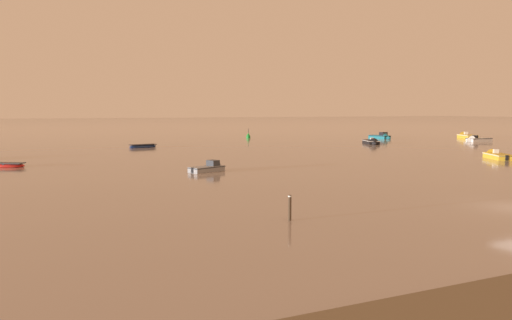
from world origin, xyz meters
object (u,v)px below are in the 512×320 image
motorboat_moored_0 (466,137)px  channel_buoy (248,136)px  mooring_post_near (290,208)px  rowboat_moored_3 (7,165)px  motorboat_moored_6 (372,143)px  motorboat_moored_10 (212,169)px  motorboat_moored_4 (495,156)px  motorboat_moored_1 (382,137)px  rowboat_moored_0 (143,146)px  motorboat_moored_5 (476,140)px

motorboat_moored_0 → channel_buoy: size_ratio=3.07×
channel_buoy → mooring_post_near: 82.67m
rowboat_moored_3 → motorboat_moored_6: bearing=41.5°
motorboat_moored_6 → motorboat_moored_10: bearing=-36.4°
motorboat_moored_4 → rowboat_moored_3: size_ratio=1.36×
motorboat_moored_0 → motorboat_moored_1: size_ratio=1.21×
rowboat_moored_0 → motorboat_moored_1: motorboat_moored_1 is taller
motorboat_moored_5 → motorboat_moored_6: size_ratio=1.01×
motorboat_moored_0 → motorboat_moored_6: 32.21m
rowboat_moored_0 → motorboat_moored_0: motorboat_moored_0 is taller
rowboat_moored_3 → mooring_post_near: bearing=-36.8°
motorboat_moored_5 → rowboat_moored_3: size_ratio=1.38×
motorboat_moored_1 → motorboat_moored_4: motorboat_moored_1 is taller
motorboat_moored_5 → motorboat_moored_10: 67.77m
motorboat_moored_0 → channel_buoy: (-44.48, 20.32, 0.14)m
motorboat_moored_0 → motorboat_moored_6: bearing=127.3°
mooring_post_near → rowboat_moored_0: bearing=87.0°
motorboat_moored_4 → motorboat_moored_10: (-37.93, 2.48, -0.01)m
motorboat_moored_4 → channel_buoy: (-10.89, 56.11, 0.20)m
motorboat_moored_1 → motorboat_moored_6: size_ratio=1.00×
rowboat_moored_0 → channel_buoy: size_ratio=2.17×
mooring_post_near → motorboat_moored_4: bearing=26.8°
motorboat_moored_6 → mooring_post_near: (-43.45, -49.25, 0.44)m
motorboat_moored_4 → motorboat_moored_5: (25.65, 25.95, 0.01)m
channel_buoy → mooring_post_near: bearing=-111.5°
motorboat_moored_0 → motorboat_moored_10: (-71.52, -33.32, -0.07)m
channel_buoy → mooring_post_near: channel_buoy is taller
motorboat_moored_6 → motorboat_moored_1: bearing=156.5°
motorboat_moored_1 → motorboat_moored_6: (-13.09, -13.47, -0.06)m
motorboat_moored_0 → rowboat_moored_3: bearing=127.0°
motorboat_moored_6 → motorboat_moored_10: 47.83m
rowboat_moored_0 → motorboat_moored_10: 35.00m
motorboat_moored_10 → rowboat_moored_3: bearing=124.9°
rowboat_moored_0 → motorboat_moored_4: 53.48m
motorboat_moored_1 → rowboat_moored_3: motorboat_moored_1 is taller
motorboat_moored_1 → mooring_post_near: bearing=-50.3°
rowboat_moored_0 → motorboat_moored_5: (63.80, -11.52, 0.07)m
motorboat_moored_6 → rowboat_moored_3: 61.10m
motorboat_moored_0 → motorboat_moored_4: bearing=161.0°
motorboat_moored_5 → motorboat_moored_4: bearing=49.4°
motorboat_moored_0 → motorboat_moored_10: motorboat_moored_0 is taller
motorboat_moored_6 → motorboat_moored_5: bearing=104.6°
motorboat_moored_4 → channel_buoy: size_ratio=2.53×
motorboat_moored_0 → motorboat_moored_5: 12.65m
motorboat_moored_1 → motorboat_moored_6: 18.78m
rowboat_moored_0 → motorboat_moored_0: size_ratio=0.71×
motorboat_moored_10 → mooring_post_near: 23.50m
rowboat_moored_3 → channel_buoy: channel_buoy is taller
motorboat_moored_0 → rowboat_moored_0: bearing=112.9°
motorboat_moored_5 → channel_buoy: bearing=-35.5°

